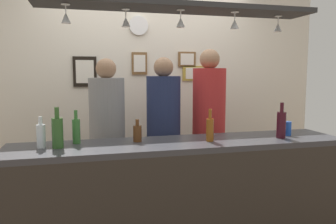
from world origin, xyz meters
TOP-DOWN VIEW (x-y plane):
  - back_wall at (0.00, 1.10)m, footprint 4.40×0.06m
  - bar_counter at (0.00, -0.50)m, footprint 2.70×0.55m
  - overhead_glass_rack at (0.00, -0.30)m, footprint 2.20×0.36m
  - hanging_wineglass_far_left at (-0.86, -0.32)m, footprint 0.07×0.07m
  - hanging_wineglass_left at (-0.42, -0.24)m, footprint 0.07×0.07m
  - hanging_wineglass_center_left at (-0.01, -0.32)m, footprint 0.07×0.07m
  - hanging_wineglass_center at (0.44, -0.34)m, footprint 0.07×0.07m
  - hanging_wineglass_center_right at (0.88, -0.26)m, footprint 0.07×0.07m
  - person_left_grey_shirt at (-0.54, 0.36)m, footprint 0.34×0.34m
  - person_middle_navy_shirt at (0.02, 0.36)m, footprint 0.34×0.34m
  - person_right_red_shirt at (0.51, 0.36)m, footprint 0.34×0.34m
  - bottle_beer_brown_stubby at (-0.35, -0.27)m, footprint 0.07×0.07m
  - bottle_beer_green_import at (-0.82, -0.22)m, footprint 0.06×0.06m
  - bottle_champagne_green at (-0.95, -0.35)m, footprint 0.08×0.08m
  - bottle_soda_clear at (-1.06, -0.31)m, footprint 0.06×0.06m
  - bottle_beer_amber_tall at (0.22, -0.40)m, footprint 0.06×0.06m
  - bottle_wine_dark_red at (0.85, -0.42)m, footprint 0.08×0.08m
  - drink_can at (0.97, -0.33)m, footprint 0.07×0.07m
  - picture_frame_crest at (-0.10, 1.06)m, footprint 0.18×0.02m
  - picture_frame_lower_pair at (0.58, 1.06)m, footprint 0.30×0.02m
  - picture_frame_caricature at (-0.72, 1.06)m, footprint 0.26×0.02m
  - picture_frame_upper_small at (0.49, 1.06)m, footprint 0.22×0.02m
  - wall_clock at (-0.10, 1.05)m, footprint 0.22×0.03m

SIDE VIEW (x-z plane):
  - bar_counter at x=0.00m, z-range 0.17..1.14m
  - person_left_grey_shirt at x=-0.54m, z-range 0.17..1.82m
  - person_middle_navy_shirt at x=0.02m, z-range 0.17..1.83m
  - drink_can at x=0.97m, z-range 0.97..1.09m
  - bottle_beer_brown_stubby at x=-0.35m, z-range 0.95..1.13m
  - bottle_soda_clear at x=-1.06m, z-range 0.94..1.17m
  - person_right_red_shirt at x=0.51m, z-range 0.18..1.94m
  - bottle_beer_amber_tall at x=0.22m, z-range 0.94..1.20m
  - bottle_beer_green_import at x=-0.82m, z-range 0.94..1.20m
  - bottle_wine_dark_red at x=0.85m, z-range 0.93..1.23m
  - bottle_champagne_green at x=-0.95m, z-range 0.93..1.23m
  - back_wall at x=0.00m, z-range 0.00..2.60m
  - picture_frame_lower_pair at x=0.58m, z-range 1.42..1.60m
  - picture_frame_caricature at x=-0.72m, z-range 1.35..1.69m
  - picture_frame_crest at x=-0.10m, z-range 1.49..1.75m
  - picture_frame_upper_small at x=0.49m, z-range 1.59..1.77m
  - hanging_wineglass_far_left at x=-0.86m, z-range 1.84..1.97m
  - hanging_wineglass_left at x=-0.42m, z-range 1.84..1.97m
  - hanging_wineglass_center_left at x=-0.01m, z-range 1.84..1.97m
  - hanging_wineglass_center at x=0.44m, z-range 1.84..1.97m
  - hanging_wineglass_center_right at x=0.88m, z-range 1.84..1.97m
  - overhead_glass_rack at x=0.00m, z-range 2.00..2.04m
  - wall_clock at x=-0.10m, z-range 1.95..2.17m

